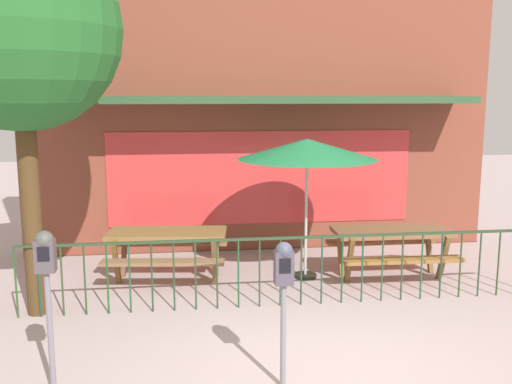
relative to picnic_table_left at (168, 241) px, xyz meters
The scene contains 9 objects.
ground 3.71m from the picnic_table_left, 62.54° to the right, with size 40.00×40.00×0.00m, color #B5A1A0.
pub_storefront 3.25m from the picnic_table_left, 46.49° to the left, with size 8.53×1.50×5.53m.
patio_fence_front 2.15m from the picnic_table_left, 38.28° to the right, with size 7.19×0.04×0.97m.
picnic_table_left is the anchor object (origin of this frame).
picnic_table_right 3.49m from the picnic_table_left, ahead, with size 1.83×1.41×0.79m.
patio_umbrella 2.57m from the picnic_table_left, ahead, with size 2.14×2.14×2.19m.
parking_meter_near 3.53m from the picnic_table_left, 107.26° to the right, with size 0.18×0.17×1.61m.
parking_meter_far 3.74m from the picnic_table_left, 71.17° to the right, with size 0.18×0.17×1.47m.
street_tree 3.64m from the picnic_table_left, 144.48° to the right, with size 2.49×2.49×4.88m.
Camera 1 is at (-1.43, -5.43, 2.86)m, focal length 40.11 mm.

